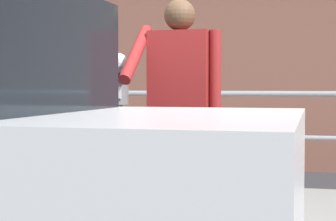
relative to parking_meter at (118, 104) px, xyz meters
name	(u,v)px	position (x,y,z in m)	size (l,w,h in m)	color
sidewalk_curb	(185,214)	(0.34, 0.91, -1.05)	(36.00, 2.54, 0.13)	gray
parking_meter	(118,104)	(0.00, 0.00, 0.00)	(0.16, 0.17, 1.38)	slate
pedestrian_at_meter	(179,99)	(0.49, 0.02, 0.04)	(0.66, 0.60, 1.78)	slate
background_railing	(205,118)	(0.34, 2.01, -0.21)	(24.06, 0.06, 1.07)	gray
backdrop_wall	(233,61)	(0.34, 4.49, 0.53)	(32.00, 0.50, 3.29)	brown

